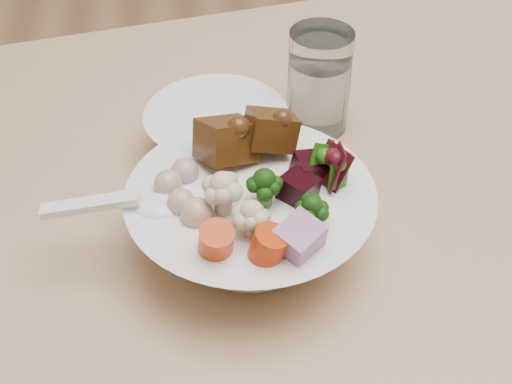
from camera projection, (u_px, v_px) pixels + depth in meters
chair_far at (434, 31)px, 1.35m from camera, size 0.38×0.38×0.80m
food_bowl at (252, 214)px, 0.60m from camera, size 0.21×0.21×0.11m
soup_spoon at (141, 206)px, 0.57m from camera, size 0.12×0.04×0.02m
water_glass at (319, 85)px, 0.72m from camera, size 0.06×0.06×0.11m
side_bowl at (217, 133)px, 0.70m from camera, size 0.14×0.14×0.05m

